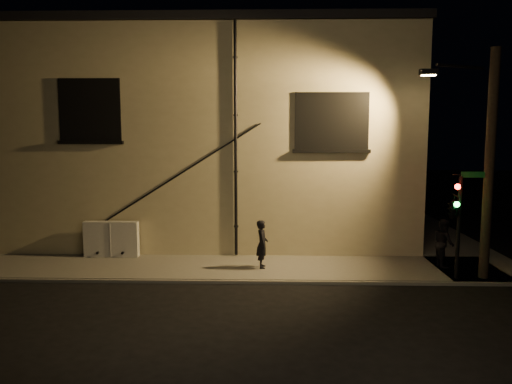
{
  "coord_description": "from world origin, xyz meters",
  "views": [
    {
      "loc": [
        -0.61,
        -14.84,
        4.65
      ],
      "look_at": [
        -1.05,
        1.8,
        2.61
      ],
      "focal_mm": 35.0,
      "sensor_mm": 36.0,
      "label": 1
    }
  ],
  "objects_px": {
    "pedestrian_a": "(262,244)",
    "traffic_signal": "(454,208)",
    "pedestrian_b": "(444,243)",
    "utility_cabinet": "(111,239)",
    "streetlamp_pole": "(486,160)"
  },
  "relations": [
    {
      "from": "utility_cabinet",
      "to": "pedestrian_b",
      "type": "bearing_deg",
      "value": -5.21
    },
    {
      "from": "utility_cabinet",
      "to": "pedestrian_a",
      "type": "distance_m",
      "value": 5.64
    },
    {
      "from": "utility_cabinet",
      "to": "pedestrian_a",
      "type": "bearing_deg",
      "value": -13.91
    },
    {
      "from": "pedestrian_a",
      "to": "traffic_signal",
      "type": "relative_size",
      "value": 0.48
    },
    {
      "from": "pedestrian_b",
      "to": "traffic_signal",
      "type": "distance_m",
      "value": 2.05
    },
    {
      "from": "utility_cabinet",
      "to": "streetlamp_pole",
      "type": "xyz_separation_m",
      "value": [
        12.27,
        -2.24,
        3.01
      ]
    },
    {
      "from": "pedestrian_a",
      "to": "pedestrian_b",
      "type": "height_order",
      "value": "pedestrian_b"
    },
    {
      "from": "pedestrian_a",
      "to": "traffic_signal",
      "type": "distance_m",
      "value": 6.11
    },
    {
      "from": "pedestrian_b",
      "to": "traffic_signal",
      "type": "relative_size",
      "value": 0.49
    },
    {
      "from": "pedestrian_b",
      "to": "streetlamp_pole",
      "type": "relative_size",
      "value": 0.23
    },
    {
      "from": "pedestrian_a",
      "to": "traffic_signal",
      "type": "height_order",
      "value": "traffic_signal"
    },
    {
      "from": "pedestrian_b",
      "to": "streetlamp_pole",
      "type": "height_order",
      "value": "streetlamp_pole"
    },
    {
      "from": "utility_cabinet",
      "to": "traffic_signal",
      "type": "relative_size",
      "value": 0.59
    },
    {
      "from": "utility_cabinet",
      "to": "pedestrian_a",
      "type": "xyz_separation_m",
      "value": [
        5.47,
        -1.36,
        0.16
      ]
    },
    {
      "from": "pedestrian_a",
      "to": "utility_cabinet",
      "type": "bearing_deg",
      "value": 73.63
    }
  ]
}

